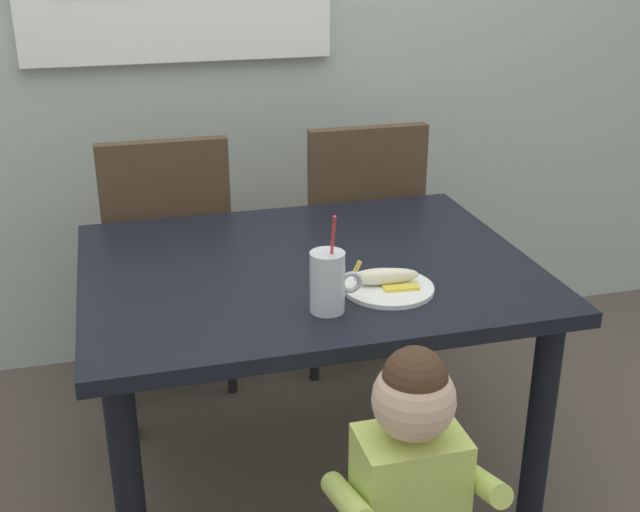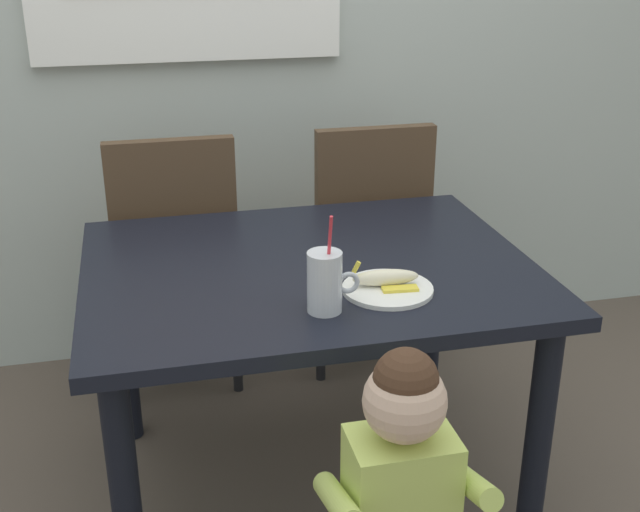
# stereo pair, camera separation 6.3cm
# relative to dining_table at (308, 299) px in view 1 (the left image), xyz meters

# --- Properties ---
(ground_plane) EXTENTS (24.00, 24.00, 0.00)m
(ground_plane) POSITION_rel_dining_table_xyz_m (0.00, 0.00, -0.63)
(ground_plane) COLOR brown
(dining_table) EXTENTS (1.21, 0.94, 0.74)m
(dining_table) POSITION_rel_dining_table_xyz_m (0.00, 0.00, 0.00)
(dining_table) COLOR black
(dining_table) RESTS_ON ground
(dining_chair_left) EXTENTS (0.44, 0.44, 0.96)m
(dining_chair_left) POSITION_rel_dining_table_xyz_m (-0.33, 0.70, -0.09)
(dining_chair_left) COLOR #4C3826
(dining_chair_left) RESTS_ON ground
(dining_chair_right) EXTENTS (0.44, 0.45, 0.96)m
(dining_chair_right) POSITION_rel_dining_table_xyz_m (0.36, 0.70, -0.09)
(dining_chair_right) COLOR #4C3826
(dining_chair_right) RESTS_ON ground
(toddler_standing) EXTENTS (0.33, 0.24, 0.84)m
(toddler_standing) POSITION_rel_dining_table_xyz_m (0.04, -0.69, -0.11)
(toddler_standing) COLOR #3F4760
(toddler_standing) RESTS_ON ground
(milk_cup) EXTENTS (0.13, 0.08, 0.25)m
(milk_cup) POSITION_rel_dining_table_xyz_m (-0.02, -0.29, 0.17)
(milk_cup) COLOR silver
(milk_cup) RESTS_ON dining_table
(snack_plate) EXTENTS (0.23, 0.23, 0.01)m
(snack_plate) POSITION_rel_dining_table_xyz_m (0.16, -0.22, 0.11)
(snack_plate) COLOR white
(snack_plate) RESTS_ON dining_table
(peeled_banana) EXTENTS (0.17, 0.11, 0.07)m
(peeled_banana) POSITION_rel_dining_table_xyz_m (0.16, -0.21, 0.14)
(peeled_banana) COLOR #F4EAC6
(peeled_banana) RESTS_ON snack_plate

